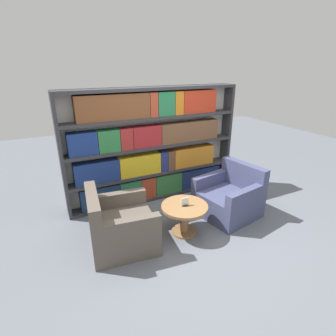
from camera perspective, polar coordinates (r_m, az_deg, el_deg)
The scene contains 6 objects.
ground_plane at distance 3.92m, azimuth 5.38°, elevation -14.43°, with size 14.00×14.00×0.00m, color slate.
bookshelf at distance 4.57m, azimuth -3.43°, elevation 4.53°, with size 3.09×0.30×1.97m.
armchair_left at distance 3.64m, azimuth -10.51°, elevation -12.44°, with size 0.93×0.94×0.82m.
armchair_right at distance 4.39m, azimuth 13.16°, elevation -6.36°, with size 0.97×0.98×0.82m.
coffee_table at distance 3.80m, azimuth 3.60°, elevation -9.81°, with size 0.66×0.66×0.45m.
table_sign at distance 3.71m, azimuth 3.66°, elevation -7.48°, with size 0.12×0.06×0.12m.
Camera 1 is at (-1.70, -2.67, 2.31)m, focal length 28.00 mm.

